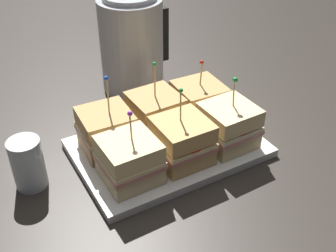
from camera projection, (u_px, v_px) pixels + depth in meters
The scene contains 10 objects.
ground_plane at pixel (168, 151), 0.91m from camera, with size 6.00×6.00×0.00m, color #2D2823.
serving_platter at pixel (168, 148), 0.90m from camera, with size 0.39×0.26×0.02m.
sandwich_front_left at pixel (129, 160), 0.79m from camera, with size 0.11×0.11×0.15m.
sandwich_front_center at pixel (181, 141), 0.83m from camera, with size 0.11×0.11×0.16m.
sandwich_front_right at pixel (229, 126), 0.88m from camera, with size 0.11×0.11×0.15m.
sandwich_back_left at pixel (106, 130), 0.87m from camera, with size 0.11×0.11×0.17m.
sandwich_back_center at pixel (156, 114), 0.91m from camera, with size 0.11×0.11×0.17m.
sandwich_back_right at pixel (199, 102), 0.96m from camera, with size 0.11×0.11×0.15m.
kettle_steel at pixel (132, 44), 1.07m from camera, with size 0.18×0.16×0.27m.
drinking_glass at pixel (28, 164), 0.79m from camera, with size 0.06×0.06×0.10m.
Camera 1 is at (-0.35, -0.62, 0.56)m, focal length 45.00 mm.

